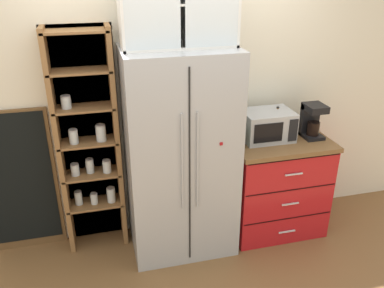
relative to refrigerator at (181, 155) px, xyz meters
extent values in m
plane|color=brown|center=(0.00, -0.04, -0.90)|extent=(10.78, 10.78, 0.00)
cube|color=silver|center=(0.00, 0.36, 0.38)|extent=(5.08, 0.10, 2.55)
cube|color=#ADAFB5|center=(0.00, 0.00, 0.00)|extent=(0.89, 0.63, 1.80)
cube|color=black|center=(0.00, -0.32, 0.00)|extent=(0.01, 0.01, 1.65)
cylinder|color=#ADAFB5|center=(-0.06, -0.33, 0.09)|extent=(0.02, 0.02, 0.81)
cylinder|color=#ADAFB5|center=(0.06, -0.33, 0.09)|extent=(0.02, 0.02, 0.81)
cube|color=#A8161C|center=(0.25, -0.32, 0.22)|extent=(0.02, 0.01, 0.02)
cube|color=brown|center=(-0.74, 0.33, 0.08)|extent=(0.55, 0.04, 1.95)
cube|color=olive|center=(-0.98, 0.20, 0.08)|extent=(0.04, 0.23, 1.95)
cube|color=olive|center=(-0.51, 0.20, 0.08)|extent=(0.04, 0.23, 1.95)
cube|color=olive|center=(-0.74, 0.20, -0.49)|extent=(0.49, 0.23, 0.02)
cylinder|color=silver|center=(-0.88, 0.21, -0.42)|extent=(0.06, 0.06, 0.12)
cylinder|color=white|center=(-0.88, 0.21, -0.44)|extent=(0.06, 0.06, 0.08)
cylinder|color=#B2B2B7|center=(-0.88, 0.21, -0.36)|extent=(0.06, 0.06, 0.01)
cylinder|color=silver|center=(-0.75, 0.19, -0.43)|extent=(0.06, 0.06, 0.09)
cylinder|color=#CCB78C|center=(-0.75, 0.19, -0.45)|extent=(0.05, 0.05, 0.06)
cylinder|color=#B2B2B7|center=(-0.75, 0.19, -0.38)|extent=(0.06, 0.06, 0.01)
cylinder|color=silver|center=(-0.60, 0.18, -0.41)|extent=(0.07, 0.07, 0.13)
cylinder|color=white|center=(-0.60, 0.18, -0.43)|extent=(0.06, 0.06, 0.09)
cylinder|color=#B2B2B7|center=(-0.60, 0.18, -0.34)|extent=(0.07, 0.07, 0.01)
cube|color=olive|center=(-0.74, 0.20, -0.19)|extent=(0.49, 0.23, 0.02)
cylinder|color=silver|center=(-0.87, 0.19, -0.13)|extent=(0.07, 0.07, 0.09)
cylinder|color=#B77A38|center=(-0.87, 0.19, -0.14)|extent=(0.06, 0.06, 0.06)
cylinder|color=#B2B2B7|center=(-0.87, 0.19, -0.08)|extent=(0.07, 0.07, 0.01)
cylinder|color=silver|center=(-0.75, 0.21, -0.12)|extent=(0.07, 0.07, 0.12)
cylinder|color=#E0C67F|center=(-0.75, 0.21, -0.14)|extent=(0.06, 0.06, 0.08)
cylinder|color=#B2B2B7|center=(-0.75, 0.21, -0.05)|extent=(0.06, 0.06, 0.01)
cylinder|color=silver|center=(-0.61, 0.18, -0.13)|extent=(0.07, 0.07, 0.10)
cylinder|color=brown|center=(-0.61, 0.18, -0.14)|extent=(0.06, 0.06, 0.07)
cylinder|color=#B2B2B7|center=(-0.61, 0.18, -0.07)|extent=(0.07, 0.07, 0.01)
cube|color=olive|center=(-0.74, 0.20, 0.11)|extent=(0.49, 0.23, 0.02)
cylinder|color=silver|center=(-0.85, 0.18, 0.18)|extent=(0.07, 0.07, 0.11)
cylinder|color=#382316|center=(-0.85, 0.18, 0.16)|extent=(0.06, 0.06, 0.07)
cylinder|color=#B2B2B7|center=(-0.85, 0.18, 0.24)|extent=(0.07, 0.07, 0.01)
cylinder|color=silver|center=(-0.63, 0.18, 0.19)|extent=(0.08, 0.08, 0.13)
cylinder|color=beige|center=(-0.63, 0.18, 0.17)|extent=(0.07, 0.07, 0.09)
cylinder|color=#B2B2B7|center=(-0.63, 0.18, 0.26)|extent=(0.08, 0.08, 0.01)
cube|color=olive|center=(-0.74, 0.20, 0.42)|extent=(0.49, 0.23, 0.02)
cylinder|color=silver|center=(-0.87, 0.20, 0.47)|extent=(0.08, 0.08, 0.09)
cylinder|color=#2D2D2D|center=(-0.87, 0.20, 0.46)|extent=(0.07, 0.07, 0.06)
cylinder|color=#B2B2B7|center=(-0.87, 0.20, 0.52)|extent=(0.08, 0.08, 0.01)
cube|color=olive|center=(-0.74, 0.20, 0.72)|extent=(0.49, 0.23, 0.02)
cube|color=olive|center=(-0.74, 0.20, 1.02)|extent=(0.49, 0.23, 0.02)
cube|color=red|center=(0.92, 0.02, -0.45)|extent=(0.86, 0.59, 0.89)
cube|color=brown|center=(0.92, 0.02, 0.01)|extent=(0.89, 0.62, 0.04)
cube|color=black|center=(0.92, -0.28, -0.61)|extent=(0.84, 0.00, 0.01)
cube|color=silver|center=(0.92, -0.29, -0.75)|extent=(0.16, 0.01, 0.01)
cube|color=black|center=(0.92, -0.28, -0.32)|extent=(0.84, 0.00, 0.01)
cube|color=silver|center=(0.92, -0.29, -0.45)|extent=(0.16, 0.01, 0.01)
cube|color=black|center=(0.92, -0.28, -0.02)|extent=(0.84, 0.00, 0.01)
cube|color=silver|center=(0.92, -0.29, -0.16)|extent=(0.16, 0.01, 0.01)
cube|color=#ADAFB5|center=(0.80, 0.07, 0.16)|extent=(0.44, 0.32, 0.26)
cube|color=black|center=(0.74, -0.10, 0.16)|extent=(0.26, 0.01, 0.17)
cube|color=black|center=(0.97, -0.10, 0.16)|extent=(0.08, 0.01, 0.20)
cube|color=black|center=(1.22, 0.00, 0.05)|extent=(0.17, 0.20, 0.03)
cube|color=black|center=(1.22, 0.07, 0.18)|extent=(0.17, 0.06, 0.30)
cube|color=black|center=(1.22, 0.00, 0.31)|extent=(0.17, 0.20, 0.06)
cylinder|color=black|center=(1.22, -0.01, 0.12)|extent=(0.11, 0.11, 0.12)
cylinder|color=silver|center=(0.92, 0.03, 0.08)|extent=(0.08, 0.08, 0.10)
torus|color=silver|center=(0.97, 0.03, 0.09)|extent=(0.05, 0.01, 0.05)
cylinder|color=#8CA37F|center=(0.92, 0.03, 0.08)|extent=(0.09, 0.09, 0.09)
torus|color=#8CA37F|center=(0.97, 0.03, 0.08)|extent=(0.05, 0.01, 0.05)
cylinder|color=brown|center=(0.92, 0.12, 0.13)|extent=(0.06, 0.06, 0.20)
cone|color=brown|center=(0.92, 0.12, 0.23)|extent=(0.06, 0.06, 0.04)
cylinder|color=brown|center=(0.92, 0.12, 0.26)|extent=(0.02, 0.02, 0.07)
cylinder|color=black|center=(0.92, 0.12, 0.30)|extent=(0.02, 0.02, 0.01)
cylinder|color=#285B33|center=(0.53, -0.02, 0.12)|extent=(0.07, 0.07, 0.18)
cone|color=#285B33|center=(0.53, -0.02, 0.21)|extent=(0.07, 0.07, 0.04)
cylinder|color=#285B33|center=(0.53, -0.02, 0.24)|extent=(0.03, 0.03, 0.07)
cylinder|color=black|center=(0.53, -0.02, 0.28)|extent=(0.03, 0.03, 0.01)
cube|color=silver|center=(0.00, 0.17, 1.21)|extent=(0.86, 0.02, 0.62)
cube|color=silver|center=(0.00, 0.02, 0.91)|extent=(0.86, 0.32, 0.02)
cube|color=silver|center=(-0.42, 0.02, 1.21)|extent=(0.02, 0.32, 0.62)
cube|color=silver|center=(0.42, 0.02, 1.21)|extent=(0.02, 0.32, 0.62)
cube|color=silver|center=(0.00, 0.02, 1.21)|extent=(0.83, 0.30, 0.02)
cube|color=silver|center=(-0.21, -0.13, 1.21)|extent=(0.39, 0.01, 0.58)
cube|color=silver|center=(0.21, -0.13, 1.21)|extent=(0.39, 0.01, 0.58)
cylinder|color=silver|center=(-0.30, 0.02, 0.92)|extent=(0.05, 0.05, 0.00)
cylinder|color=silver|center=(-0.30, 0.02, 0.95)|extent=(0.01, 0.01, 0.07)
cone|color=silver|center=(-0.30, 0.02, 1.01)|extent=(0.06, 0.06, 0.05)
cylinder|color=silver|center=(0.00, 0.02, 0.92)|extent=(0.05, 0.05, 0.00)
cylinder|color=silver|center=(0.00, 0.02, 0.95)|extent=(0.01, 0.01, 0.07)
cone|color=silver|center=(0.00, 0.02, 1.01)|extent=(0.06, 0.06, 0.05)
cylinder|color=silver|center=(0.30, 0.02, 0.92)|extent=(0.05, 0.05, 0.00)
cylinder|color=silver|center=(0.30, 0.02, 0.95)|extent=(0.01, 0.01, 0.07)
cone|color=silver|center=(0.30, 0.02, 1.01)|extent=(0.06, 0.06, 0.05)
cube|color=brown|center=(-1.34, 0.29, -0.24)|extent=(0.60, 0.04, 1.31)
cube|color=black|center=(-1.34, 0.27, -0.21)|extent=(0.54, 0.01, 1.21)
camera|label=1|loc=(-0.66, -2.96, 1.49)|focal=37.59mm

